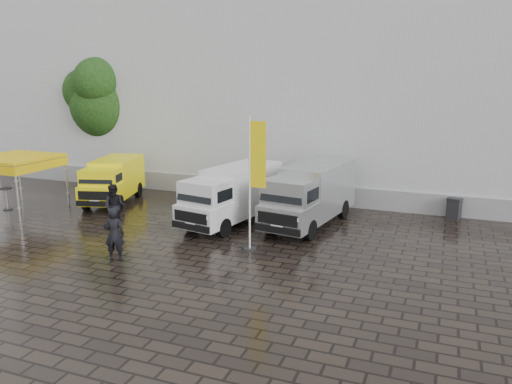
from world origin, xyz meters
TOP-DOWN VIEW (x-y plane):
  - ground at (0.00, 0.00)m, footprint 120.00×120.00m
  - exhibition_hall at (2.00, 16.00)m, footprint 44.00×16.00m
  - hall_plinth at (2.00, 7.95)m, footprint 44.00×0.15m
  - van_yellow at (-8.43, 4.52)m, footprint 3.06×5.06m
  - van_white at (-1.28, 3.30)m, footprint 2.91×5.88m
  - van_silver at (1.97, 4.26)m, footprint 2.88×6.21m
  - canopy_tent at (-11.76, 1.63)m, footprint 3.30×3.30m
  - flagpole at (0.91, 0.42)m, footprint 0.88×0.50m
  - tree at (-12.18, 9.29)m, footprint 4.29×4.31m
  - cocktail_table at (-12.38, 1.45)m, footprint 0.60×0.60m
  - wheelie_bin at (7.83, 7.53)m, footprint 0.72×0.72m
  - person_front at (-3.24, -2.37)m, footprint 0.82×0.68m
  - person_tent at (-5.52, 0.73)m, footprint 1.13×1.00m

SIDE VIEW (x-z plane):
  - ground at x=0.00m, z-range 0.00..0.00m
  - wheelie_bin at x=7.83m, z-range 0.00..0.97m
  - hall_plinth at x=2.00m, z-range 0.00..1.00m
  - cocktail_table at x=-12.38m, z-range 0.00..1.07m
  - person_front at x=-3.24m, z-range 0.00..1.91m
  - person_tent at x=-5.52m, z-range 0.00..1.94m
  - van_yellow at x=-8.43m, z-range 0.00..2.19m
  - van_white at x=-1.28m, z-range 0.00..2.44m
  - van_silver at x=1.97m, z-range 0.00..2.59m
  - canopy_tent at x=-11.76m, z-range 1.15..3.78m
  - flagpole at x=0.91m, z-range 0.29..5.28m
  - tree at x=-12.18m, z-range 1.09..8.79m
  - exhibition_hall at x=2.00m, z-range 0.00..12.00m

